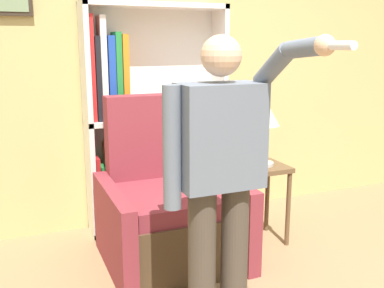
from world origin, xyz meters
The scene contains 6 objects.
wall_back centered at (-0.01, 2.03, 1.40)m, with size 8.00×0.11×2.80m.
bookcase centered at (-0.39, 1.87, 0.90)m, with size 1.19×0.28×1.88m.
armchair centered at (-0.36, 1.23, 0.36)m, with size 0.95×0.92×1.18m.
person_standing centered at (-0.41, 0.29, 0.92)m, with size 0.58×0.78×1.60m.
side_table centered at (0.41, 1.21, 0.49)m, with size 0.36×0.36×0.63m.
table_lamp centered at (0.41, 1.21, 1.02)m, with size 0.25×0.25×0.53m.
Camera 1 is at (-1.39, -1.71, 1.56)m, focal length 42.00 mm.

